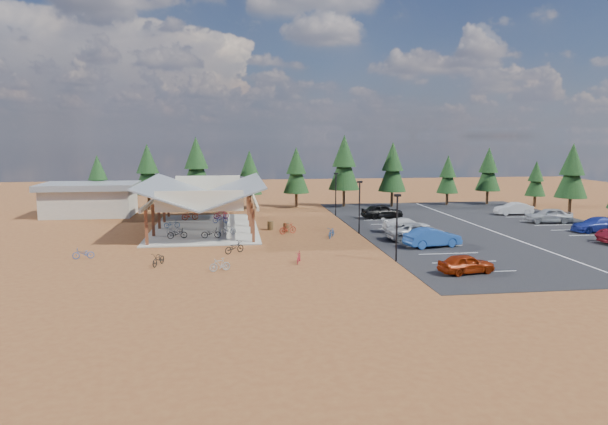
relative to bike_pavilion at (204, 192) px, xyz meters
The scene contains 44 objects.
ground 12.79m from the bike_pavilion, 34.99° to the right, with size 140.00×140.00×0.00m, color brown.
asphalt_lot 29.03m from the bike_pavilion, ahead, with size 27.00×44.00×0.04m, color black.
concrete_pad 3.77m from the bike_pavilion, 90.00° to the left, with size 10.60×18.60×0.10m, color gray.
bike_pavilion is the anchor object (origin of this frame).
outbuilding 17.89m from the bike_pavilion, 141.84° to the left, with size 11.00×7.00×3.90m.
lamp_post_0 22.69m from the bike_pavilion, 48.58° to the right, with size 0.50×0.25×5.14m.
lamp_post_1 15.83m from the bike_pavilion, 18.43° to the right, with size 0.50×0.25×5.14m.
lamp_post_2 16.57m from the bike_pavilion, 25.02° to the left, with size 0.50×0.25×5.14m.
trash_bin_0 7.60m from the bike_pavilion, 14.88° to the right, with size 0.60×0.60×0.90m, color #4C351B.
trash_bin_1 9.28m from the bike_pavilion, 21.29° to the right, with size 0.60×0.60×0.90m, color #4C351B.
pine_0 20.23m from the bike_pavilion, 133.17° to the left, with size 3.06×3.06×7.13m.
pine_1 17.24m from the bike_pavilion, 117.09° to the left, with size 3.65×3.65×8.49m.
pine_2 15.84m from the bike_pavilion, 96.27° to the left, with size 4.03×4.03×9.39m.
pine_3 16.19m from the bike_pavilion, 71.54° to the left, with size 3.27×3.27×7.61m.
pine_4 19.10m from the bike_pavilion, 53.74° to the left, with size 3.45×3.45×8.03m.
pine_5 23.49m from the bike_pavilion, 40.79° to the left, with size 4.13×4.13×9.62m.
pine_6 28.11m from the bike_pavilion, 30.77° to the left, with size 3.73×3.73×8.68m.
pine_7 35.65m from the bike_pavilion, 25.26° to the left, with size 2.94×2.94×6.86m.
pine_8 41.03m from the bike_pavilion, 21.74° to the left, with size 3.40×3.40×7.93m.
pine_12 43.38m from the bike_pavilion, ahead, with size 3.70×3.70×8.62m.
pine_13 44.57m from the bike_pavilion, 15.01° to the left, with size 2.65×2.65×6.18m.
bike_0 7.03m from the bike_pavilion, 111.36° to the right, with size 0.63×1.80×0.95m, color black.
bike_1 5.67m from the bike_pavilion, 125.79° to the right, with size 0.42×1.50×0.90m, color gray.
bike_2 4.74m from the bike_pavilion, behind, with size 0.55×1.58×0.83m, color navy.
bike_3 6.54m from the bike_pavilion, 109.71° to the left, with size 0.52×1.86×1.12m, color maroon.
bike_4 6.86m from the bike_pavilion, 82.34° to the right, with size 0.63×1.80×0.95m, color black.
bike_5 5.85m from the bike_pavilion, 61.23° to the right, with size 0.44×1.56×0.94m, color #A0A2A8.
bike_6 4.63m from the bike_pavilion, 62.62° to the left, with size 0.59×1.69×0.89m, color navy.
bike_7 6.74m from the bike_pavilion, 75.10° to the left, with size 0.49×1.75×1.05m, color maroon.
bike_8 16.51m from the bike_pavilion, 99.44° to the right, with size 0.64×1.85×0.97m, color black.
bike_10 15.92m from the bike_pavilion, 124.13° to the right, with size 0.56×1.60×0.84m, color #274E9F.
bike_11 18.48m from the bike_pavilion, 65.14° to the right, with size 0.42×1.48×0.89m, color maroon.
bike_12 13.17m from the bike_pavilion, 76.95° to the right, with size 0.65×1.87×0.98m, color black.
bike_13 18.59m from the bike_pavilion, 84.25° to the right, with size 0.44×1.55×0.93m, color gray.
bike_14 14.11m from the bike_pavilion, 29.28° to the right, with size 0.66×1.89×0.99m, color navy.
bike_15 9.70m from the bike_pavilion, 27.55° to the right, with size 0.52×1.85×1.11m, color maroon.
car_0 28.43m from the bike_pavilion, 48.58° to the right, with size 1.58×3.93×1.34m, color maroon.
car_1 23.36m from the bike_pavilion, 31.84° to the right, with size 1.71×4.92×1.62m, color #1E4690.
car_2 21.63m from the bike_pavilion, 25.14° to the right, with size 2.58×5.59×1.55m, color gray.
car_3 20.66m from the bike_pavilion, 14.48° to the right, with size 1.96×4.82×1.40m, color silver.
car_4 20.57m from the bike_pavilion, 11.95° to the left, with size 1.92×4.77×1.63m, color black.
car_7 39.29m from the bike_pavilion, 10.85° to the right, with size 2.04×5.02×1.46m, color navy.
car_8 37.14m from the bike_pavilion, ahead, with size 1.94×4.82×1.64m, color #999DA1.
car_9 36.81m from the bike_pavilion, ahead, with size 1.55×4.44×1.46m, color silver.
Camera 1 is at (-7.25, -48.78, 9.41)m, focal length 32.00 mm.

